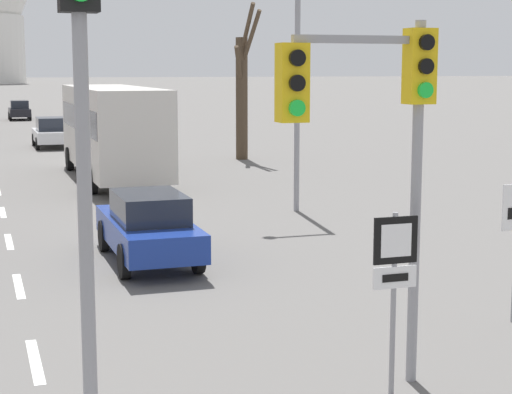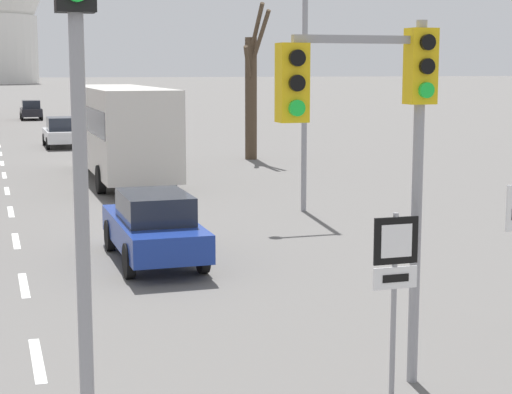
% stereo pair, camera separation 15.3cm
% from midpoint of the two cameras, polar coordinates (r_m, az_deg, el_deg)
% --- Properties ---
extents(lane_stripe_1, '(0.16, 2.00, 0.01)m').
position_cam_midpoint_polar(lane_stripe_1, '(12.93, -14.04, -10.49)').
color(lane_stripe_1, silver).
rests_on(lane_stripe_1, ground_plane).
extents(lane_stripe_2, '(0.16, 2.00, 0.01)m').
position_cam_midpoint_polar(lane_stripe_2, '(17.25, -14.97, -5.70)').
color(lane_stripe_2, silver).
rests_on(lane_stripe_2, ground_plane).
extents(lane_stripe_3, '(0.16, 2.00, 0.01)m').
position_cam_midpoint_polar(lane_stripe_3, '(21.64, -15.51, -2.84)').
color(lane_stripe_3, silver).
rests_on(lane_stripe_3, ground_plane).
extents(lane_stripe_4, '(0.16, 2.00, 0.01)m').
position_cam_midpoint_polar(lane_stripe_4, '(26.07, -15.87, -0.95)').
color(lane_stripe_4, silver).
rests_on(lane_stripe_4, ground_plane).
extents(lane_stripe_5, '(0.16, 2.00, 0.01)m').
position_cam_midpoint_polar(lane_stripe_5, '(30.52, -16.13, 0.40)').
color(lane_stripe_5, silver).
rests_on(lane_stripe_5, ground_plane).
extents(lane_stripe_6, '(0.16, 2.00, 0.01)m').
position_cam_midpoint_polar(lane_stripe_6, '(34.98, -16.32, 1.40)').
color(lane_stripe_6, silver).
rests_on(lane_stripe_6, ground_plane).
extents(lane_stripe_7, '(0.16, 2.00, 0.01)m').
position_cam_midpoint_polar(lane_stripe_7, '(39.45, -16.46, 2.17)').
color(lane_stripe_7, silver).
rests_on(lane_stripe_7, ground_plane).
extents(lane_stripe_8, '(0.16, 2.00, 0.01)m').
position_cam_midpoint_polar(lane_stripe_8, '(43.93, -16.58, 2.78)').
color(lane_stripe_8, silver).
rests_on(lane_stripe_8, ground_plane).
extents(traffic_signal_near_right, '(2.10, 0.34, 4.78)m').
position_cam_midpoint_polar(traffic_signal_near_right, '(10.95, 8.41, 5.59)').
color(traffic_signal_near_right, gray).
rests_on(traffic_signal_near_right, ground_plane).
extents(traffic_signal_centre_tall, '(0.36, 0.34, 5.73)m').
position_cam_midpoint_polar(traffic_signal_centre_tall, '(8.11, -11.25, 6.96)').
color(traffic_signal_centre_tall, gray).
rests_on(traffic_signal_centre_tall, ground_plane).
extents(route_sign_post, '(0.60, 0.08, 2.38)m').
position_cam_midpoint_polar(route_sign_post, '(10.97, 9.65, -5.00)').
color(route_sign_post, gray).
rests_on(route_sign_post, ground_plane).
extents(street_lamp_right, '(1.92, 0.36, 7.41)m').
position_cam_midpoint_polar(street_lamp_right, '(24.78, 2.66, 9.55)').
color(street_lamp_right, gray).
rests_on(street_lamp_right, ground_plane).
extents(sedan_near_left, '(1.71, 3.96, 1.58)m').
position_cam_midpoint_polar(sedan_near_left, '(72.56, -14.71, 5.63)').
color(sedan_near_left, black).
rests_on(sedan_near_left, ground_plane).
extents(sedan_near_right, '(1.95, 4.36, 1.60)m').
position_cam_midpoint_polar(sedan_near_right, '(46.75, -12.66, 4.25)').
color(sedan_near_right, silver).
rests_on(sedan_near_right, ground_plane).
extents(sedan_far_left, '(1.70, 4.48, 1.54)m').
position_cam_midpoint_polar(sedan_far_left, '(18.63, -6.60, -1.92)').
color(sedan_far_left, navy).
rests_on(sedan_far_left, ground_plane).
extents(city_bus, '(2.66, 10.80, 3.48)m').
position_cam_midpoint_polar(city_bus, '(32.32, -8.87, 4.72)').
color(city_bus, beige).
rests_on(city_bus, ground_plane).
extents(bare_tree_right_near, '(1.15, 1.83, 7.04)m').
position_cam_midpoint_polar(bare_tree_right_near, '(39.33, -0.18, 7.07)').
color(bare_tree_right_near, '#473828').
rests_on(bare_tree_right_near, ground_plane).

